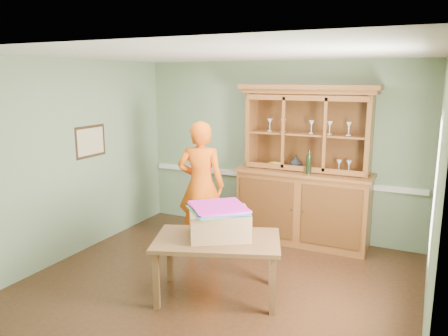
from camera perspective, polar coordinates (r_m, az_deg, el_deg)
The scene contains 14 objects.
floor at distance 5.52m, azimuth -0.29°, elevation -14.58°, with size 4.50×4.50×0.00m, color #422915.
ceiling at distance 4.95m, azimuth -0.32°, elevation 14.68°, with size 4.50×4.50×0.00m, color white.
wall_back at distance 6.89m, azimuth 7.00°, elevation 2.48°, with size 4.50×4.50×0.00m, color gray.
wall_left at distance 6.36m, azimuth -18.85°, elevation 1.17°, with size 4.00×4.00×0.00m, color gray.
wall_right at distance 4.58m, azimuth 25.95°, elevation -3.30°, with size 4.00×4.00×0.00m, color gray.
wall_front at distance 3.45m, azimuth -15.13°, elevation -7.20°, with size 4.50×4.50×0.00m, color gray.
chair_rail at distance 6.95m, azimuth 6.84°, elevation -1.21°, with size 4.41×0.05×0.08m, color white.
framed_map at distance 6.53m, azimuth -17.01°, elevation 3.33°, with size 0.03×0.60×0.46m.
window_panel at distance 4.25m, azimuth 25.84°, elevation -2.29°, with size 0.03×0.96×1.36m.
china_hutch at distance 6.60m, azimuth 10.42°, elevation -2.72°, with size 2.00×0.66×2.35m.
dining_table at distance 4.94m, azimuth -0.89°, elevation -10.08°, with size 1.58×1.26×0.69m.
cardboard_box at distance 4.91m, azimuth -0.61°, elevation -7.30°, with size 0.65×0.52×0.30m, color tan.
kite_stack at distance 4.88m, azimuth -0.82°, elevation -5.28°, with size 0.81×0.81×0.04m.
person at distance 6.27m, azimuth -3.03°, elevation -2.29°, with size 0.68×0.44×1.86m, color #FF6210.
Camera 1 is at (2.17, -4.45, 2.44)m, focal length 35.00 mm.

